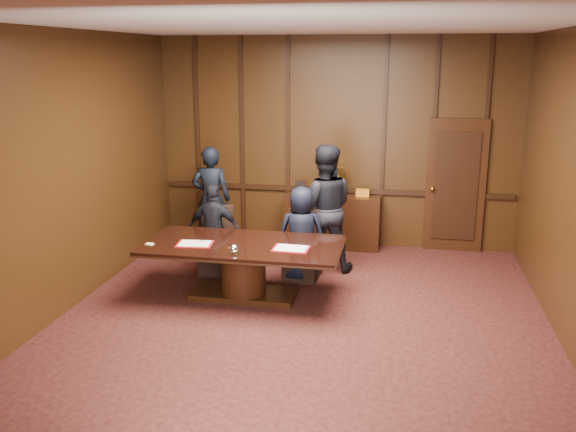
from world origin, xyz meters
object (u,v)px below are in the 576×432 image
object	(u,v)px
signatory_left	(214,230)
witness_left	(211,199)
witness_right	(323,208)
signatory_right	(301,234)
sideboard	(332,219)
conference_table	(243,261)

from	to	relation	value
signatory_left	witness_left	bearing A→B (deg)	-68.57
witness_right	signatory_right	bearing A→B (deg)	53.48
sideboard	witness_right	size ratio (longest dim) A/B	0.83
conference_table	signatory_left	world-z (taller)	signatory_left
witness_left	witness_right	size ratio (longest dim) A/B	0.91
sideboard	conference_table	size ratio (longest dim) A/B	0.61
signatory_left	witness_right	distance (m)	1.65
sideboard	signatory_left	xyz separation A→B (m)	(-1.55, -1.66, 0.20)
witness_left	sideboard	bearing A→B (deg)	-171.71
conference_table	signatory_left	bearing A→B (deg)	129.09
conference_table	witness_right	world-z (taller)	witness_right
sideboard	signatory_left	world-z (taller)	sideboard
sideboard	signatory_right	bearing A→B (deg)	-98.60
sideboard	signatory_left	bearing A→B (deg)	-133.07
signatory_right	sideboard	bearing A→B (deg)	-109.03
signatory_left	signatory_right	world-z (taller)	signatory_right
witness_right	witness_left	bearing A→B (deg)	-28.05
signatory_right	witness_right	distance (m)	0.62
signatory_right	witness_left	size ratio (longest dim) A/B	0.79
signatory_right	witness_left	world-z (taller)	witness_left
signatory_left	signatory_right	distance (m)	1.30
sideboard	witness_right	distance (m)	1.25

